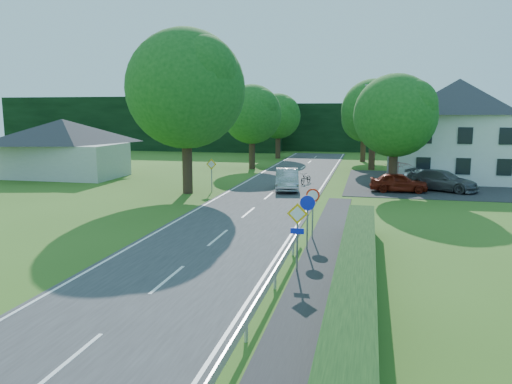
% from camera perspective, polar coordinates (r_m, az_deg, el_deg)
% --- Properties ---
extents(ground, '(160.00, 160.00, 0.00)m').
position_cam_1_polar(ground, '(13.26, -20.67, -17.81)').
color(ground, '#335418').
rests_on(ground, ground).
extents(road, '(7.00, 80.00, 0.04)m').
position_cam_1_polar(road, '(31.06, 0.01, -1.67)').
color(road, '#323234').
rests_on(road, ground).
extents(footpath, '(1.50, 44.00, 0.04)m').
position_cam_1_polar(footpath, '(13.25, 3.69, -17.11)').
color(footpath, '#27272A').
rests_on(footpath, ground).
extents(parking_pad, '(14.00, 16.00, 0.04)m').
position_cam_1_polar(parking_pad, '(43.45, 19.64, 0.93)').
color(parking_pad, '#27272A').
rests_on(parking_pad, ground).
extents(line_edge_left, '(0.12, 80.00, 0.01)m').
position_cam_1_polar(line_edge_left, '(31.92, -5.69, -1.37)').
color(line_edge_left, white).
rests_on(line_edge_left, road).
extents(line_edge_right, '(0.12, 80.00, 0.01)m').
position_cam_1_polar(line_edge_right, '(30.51, 5.97, -1.87)').
color(line_edge_right, white).
rests_on(line_edge_right, road).
extents(line_centre, '(0.12, 80.00, 0.01)m').
position_cam_1_polar(line_centre, '(31.06, 0.01, -1.62)').
color(line_centre, white).
rests_on(line_centre, road).
extents(hedge_right, '(1.20, 30.00, 1.30)m').
position_cam_1_polar(hedge_right, '(11.06, 10.38, -19.25)').
color(hedge_right, black).
rests_on(hedge_right, ground).
extents(tree_main, '(9.40, 9.40, 11.64)m').
position_cam_1_polar(tree_main, '(36.08, -7.99, 9.03)').
color(tree_main, '#174E17').
rests_on(tree_main, ground).
extents(tree_left_far, '(7.00, 7.00, 8.58)m').
position_cam_1_polar(tree_left_far, '(51.14, -0.46, 7.44)').
color(tree_left_far, '#174E17').
rests_on(tree_left_far, ground).
extents(tree_right_far, '(7.40, 7.40, 9.09)m').
position_cam_1_polar(tree_right_far, '(51.75, 13.22, 7.50)').
color(tree_right_far, '#174E17').
rests_on(tree_right_far, ground).
extents(tree_left_back, '(6.60, 6.60, 8.07)m').
position_cam_1_polar(tree_left_back, '(62.78, 2.54, 7.54)').
color(tree_left_back, '#174E17').
rests_on(tree_left_back, ground).
extents(tree_right_back, '(6.20, 6.20, 7.56)m').
position_cam_1_polar(tree_right_back, '(59.77, 12.21, 7.01)').
color(tree_right_back, '#174E17').
rests_on(tree_right_back, ground).
extents(tree_right_mid, '(7.00, 7.00, 8.58)m').
position_cam_1_polar(tree_right_mid, '(37.80, 15.56, 6.47)').
color(tree_right_mid, '#174E17').
rests_on(tree_right_mid, ground).
extents(treeline_left, '(44.00, 6.00, 8.00)m').
position_cam_1_polar(treeline_left, '(79.75, -13.11, 7.64)').
color(treeline_left, black).
rests_on(treeline_left, ground).
extents(treeline_right, '(30.00, 5.00, 7.00)m').
position_cam_1_polar(treeline_right, '(75.78, 13.90, 7.16)').
color(treeline_right, black).
rests_on(treeline_right, ground).
extents(bungalow_left, '(11.00, 6.50, 5.20)m').
position_cam_1_polar(bungalow_left, '(48.03, -21.14, 4.82)').
color(bungalow_left, '#AFAFAB').
rests_on(bungalow_left, ground).
extents(house_white, '(10.60, 8.40, 8.60)m').
position_cam_1_polar(house_white, '(46.32, 21.98, 6.73)').
color(house_white, white).
rests_on(house_white, ground).
extents(streetlight, '(2.03, 0.18, 8.00)m').
position_cam_1_polar(streetlight, '(39.78, 14.81, 6.87)').
color(streetlight, gray).
rests_on(streetlight, ground).
extents(sign_priority_right, '(0.78, 0.09, 2.59)m').
position_cam_1_polar(sign_priority_right, '(18.35, 4.75, -3.71)').
color(sign_priority_right, gray).
rests_on(sign_priority_right, ground).
extents(sign_roundabout, '(0.64, 0.08, 2.37)m').
position_cam_1_polar(sign_roundabout, '(21.29, 5.90, -2.26)').
color(sign_roundabout, gray).
rests_on(sign_roundabout, ground).
extents(sign_speed_limit, '(0.64, 0.11, 2.37)m').
position_cam_1_polar(sign_speed_limit, '(23.21, 6.51, -1.07)').
color(sign_speed_limit, gray).
rests_on(sign_speed_limit, ground).
extents(sign_priority_left, '(0.78, 0.09, 2.44)m').
position_cam_1_polar(sign_priority_left, '(36.74, -5.11, 2.67)').
color(sign_priority_left, gray).
rests_on(sign_priority_left, ground).
extents(moving_car, '(2.46, 5.00, 1.58)m').
position_cam_1_polar(moving_car, '(37.41, 3.57, 1.44)').
color(moving_car, '#B2B1B6').
rests_on(moving_car, road).
extents(motorcycle, '(1.11, 1.87, 0.93)m').
position_cam_1_polar(motorcycle, '(40.72, 5.73, 1.59)').
color(motorcycle, black).
rests_on(motorcycle, road).
extents(parked_car_red, '(4.20, 1.83, 1.41)m').
position_cam_1_polar(parked_car_red, '(37.93, 15.99, 1.07)').
color(parked_car_red, maroon).
rests_on(parked_car_red, parking_pad).
extents(parked_car_silver_a, '(4.07, 1.66, 1.31)m').
position_cam_1_polar(parked_car_silver_a, '(41.33, 19.27, 1.49)').
color(parked_car_silver_a, '#B8B8BD').
rests_on(parked_car_silver_a, parking_pad).
extents(parked_car_grey, '(5.56, 4.31, 1.50)m').
position_cam_1_polar(parked_car_grey, '(39.57, 20.49, 1.24)').
color(parked_car_grey, '#515257').
rests_on(parked_car_grey, parking_pad).
extents(parked_car_silver_b, '(5.83, 4.57, 1.47)m').
position_cam_1_polar(parked_car_silver_b, '(44.66, 22.47, 1.96)').
color(parked_car_silver_b, '#A5A6AC').
rests_on(parked_car_silver_b, parking_pad).
extents(parasol, '(2.86, 2.89, 2.10)m').
position_cam_1_polar(parasol, '(39.58, 15.89, 1.91)').
color(parasol, '#A80D18').
rests_on(parasol, parking_pad).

